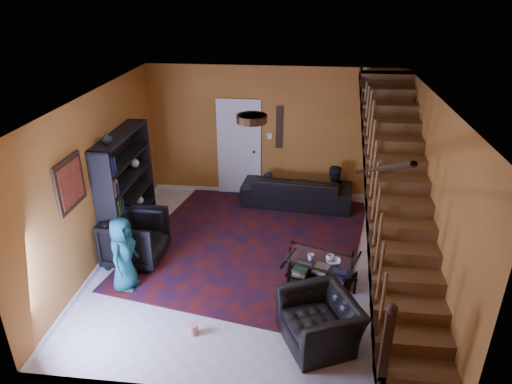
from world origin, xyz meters
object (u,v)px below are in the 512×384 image
sofa (297,190)px  coffee_table (321,268)px  armchair_left (136,238)px  bookshelf (127,190)px  armchair_right (320,321)px

sofa → coffee_table: 2.72m
armchair_left → bookshelf: bearing=28.0°
sofa → armchair_left: bearing=48.2°
bookshelf → armchair_right: size_ratio=2.00×
coffee_table → sofa: bearing=99.9°
bookshelf → armchair_right: bookshelf is taller
sofa → armchair_left: size_ratio=2.39×
bookshelf → armchair_left: 0.96m
armchair_right → coffee_table: size_ratio=0.82×
bookshelf → coffee_table: bearing=-15.8°
armchair_right → coffee_table: bearing=152.9°
armchair_left → sofa: bearing=-45.7°
armchair_right → coffee_table: (0.05, 1.33, -0.09)m
sofa → coffee_table: sofa is taller
coffee_table → armchair_right: bearing=-92.3°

